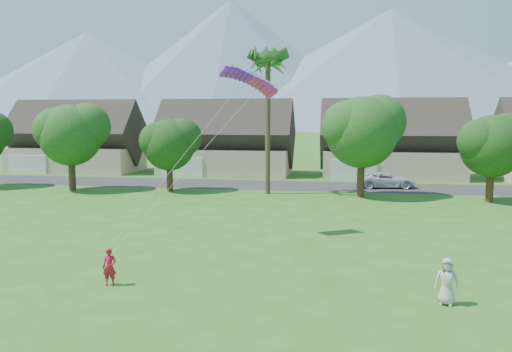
% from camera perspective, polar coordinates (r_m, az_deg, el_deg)
% --- Properties ---
extents(ground, '(500.00, 500.00, 0.00)m').
position_cam_1_polar(ground, '(16.60, -5.87, -17.33)').
color(ground, '#2D6019').
rests_on(ground, ground).
extents(street, '(90.00, 7.00, 0.01)m').
position_cam_1_polar(street, '(49.24, 4.53, -1.11)').
color(street, '#2D2D30').
rests_on(street, ground).
extents(kite_flyer, '(0.61, 0.44, 1.53)m').
position_cam_1_polar(kite_flyer, '(21.22, -16.40, -9.94)').
color(kite_flyer, red).
rests_on(kite_flyer, ground).
extents(watcher, '(0.96, 0.76, 1.72)m').
position_cam_1_polar(watcher, '(19.65, 20.98, -11.18)').
color(watcher, '#B9B8B4').
rests_on(watcher, ground).
extents(parked_car, '(5.60, 3.11, 1.48)m').
position_cam_1_polar(parked_car, '(49.20, 14.68, -0.45)').
color(parked_car, silver).
rests_on(parked_car, ground).
extents(mountain_ridge, '(540.00, 240.00, 70.00)m').
position_cam_1_polar(mountain_ridge, '(275.58, 10.84, 11.35)').
color(mountain_ridge, slate).
rests_on(mountain_ridge, ground).
extents(houses_row, '(72.75, 8.19, 8.86)m').
position_cam_1_polar(houses_row, '(57.81, 5.81, 3.48)').
color(houses_row, beige).
rests_on(houses_row, ground).
extents(tree_row, '(62.27, 6.67, 8.45)m').
position_cam_1_polar(tree_row, '(42.88, 2.38, 4.29)').
color(tree_row, '#47301C').
rests_on(tree_row, ground).
extents(fan_palm, '(3.00, 3.00, 13.80)m').
position_cam_1_polar(fan_palm, '(43.81, 1.38, 13.40)').
color(fan_palm, '#4C3D26').
rests_on(fan_palm, ground).
extents(parafoil_kite, '(3.51, 1.59, 0.50)m').
position_cam_1_polar(parafoil_kite, '(28.48, -0.69, 11.09)').
color(parafoil_kite, purple).
rests_on(parafoil_kite, ground).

